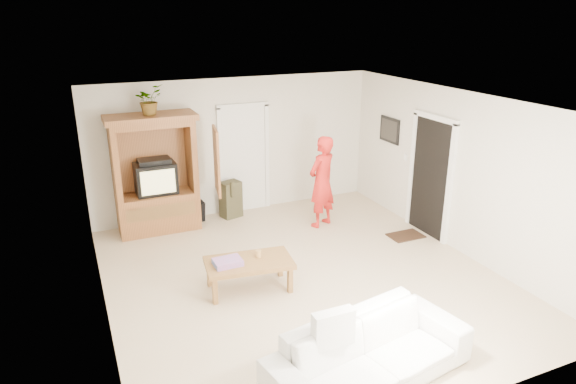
{
  "coord_description": "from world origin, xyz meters",
  "views": [
    {
      "loc": [
        -2.93,
        -6.11,
        3.75
      ],
      "look_at": [
        0.03,
        0.6,
        1.15
      ],
      "focal_mm": 32.0,
      "sensor_mm": 36.0,
      "label": 1
    }
  ],
  "objects_px": {
    "armoire": "(157,181)",
    "sofa": "(370,353)",
    "man": "(322,182)",
    "coffee_table": "(249,264)"
  },
  "relations": [
    {
      "from": "armoire",
      "to": "sofa",
      "type": "xyz_separation_m",
      "value": [
        1.27,
        -4.97,
        -0.58
      ]
    },
    {
      "from": "man",
      "to": "coffee_table",
      "type": "xyz_separation_m",
      "value": [
        -2.0,
        -1.66,
        -0.45
      ]
    },
    {
      "from": "coffee_table",
      "to": "man",
      "type": "bearing_deg",
      "value": 46.95
    },
    {
      "from": "sofa",
      "to": "man",
      "type": "bearing_deg",
      "value": 59.37
    },
    {
      "from": "sofa",
      "to": "coffee_table",
      "type": "xyz_separation_m",
      "value": [
        -0.53,
        2.31,
        0.06
      ]
    },
    {
      "from": "man",
      "to": "sofa",
      "type": "xyz_separation_m",
      "value": [
        -1.47,
        -3.97,
        -0.51
      ]
    },
    {
      "from": "man",
      "to": "sofa",
      "type": "bearing_deg",
      "value": 45.47
    },
    {
      "from": "armoire",
      "to": "man",
      "type": "height_order",
      "value": "armoire"
    },
    {
      "from": "armoire",
      "to": "coffee_table",
      "type": "relative_size",
      "value": 1.64
    },
    {
      "from": "armoire",
      "to": "man",
      "type": "distance_m",
      "value": 2.92
    }
  ]
}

